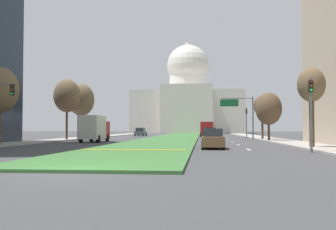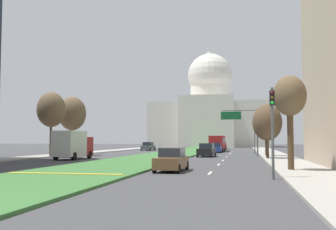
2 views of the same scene
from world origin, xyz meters
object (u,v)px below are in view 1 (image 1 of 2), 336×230
Objects in this scene: traffic_light_near_right at (311,105)px; street_tree_left_near at (0,90)px; street_tree_left_mid at (67,96)px; sedan_far_horizon at (141,132)px; sedan_lead_stopped at (213,139)px; sedan_midblock at (210,134)px; box_truck_delivery at (94,128)px; street_tree_right_far at (262,106)px; street_tree_right_near at (311,87)px; city_bus at (207,128)px; capitol_building at (188,102)px; sedan_very_far at (207,132)px; sedan_distant at (208,133)px; street_tree_right_mid at (269,109)px; street_tree_left_far at (81,100)px; overhead_guide_sign at (241,109)px; traffic_light_far_right at (247,119)px.

street_tree_left_near reaches higher than traffic_light_near_right.
street_tree_left_mid is 32.16m from sedan_far_horizon.
sedan_midblock reaches higher than sedan_lead_stopped.
box_truck_delivery is at bearing -41.73° from street_tree_left_mid.
street_tree_right_far is at bearing 87.65° from traffic_light_near_right.
street_tree_left_mid is at bearing 147.25° from street_tree_right_near.
city_bus is at bearing -5.60° from sedan_far_horizon.
capitol_building reaches higher than sedan_very_far.
city_bus is at bearing 57.37° from street_tree_left_mid.
street_tree_left_mid reaches higher than sedan_far_horizon.
capitol_building reaches higher than sedan_distant.
sedan_distant is at bearing 108.88° from street_tree_right_mid.
street_tree_right_far reaches higher than sedan_distant.
traffic_light_near_right is 28.01m from box_truck_delivery.
street_tree_left_far is at bearing -100.27° from capitol_building.
overhead_guide_sign is 35.78m from street_tree_left_near.
sedan_very_far is (14.32, 12.24, -0.01)m from sedan_far_horizon.
street_tree_right_near is 1.51× the size of sedan_distant.
traffic_light_far_right is at bearing 20.37° from street_tree_left_far.
sedan_lead_stopped is 23.98m from sedan_midblock.
street_tree_right_mid is 38.47m from sedan_far_horizon.
street_tree_left_far reaches higher than city_bus.
sedan_very_far is 13.66m from city_bus.
traffic_light_near_right is 0.62× the size of street_tree_left_far.
box_truck_delivery is (-19.11, -13.67, -2.94)m from overhead_guide_sign.
street_tree_left_near is at bearing -113.25° from box_truck_delivery.
sedan_lead_stopped is (-6.67, 4.59, -2.54)m from traffic_light_near_right.
capitol_building is 75.65m from street_tree_left_far.
sedan_far_horizon is at bearing 118.80° from sedan_midblock.
traffic_light_near_right is 45.31m from sedan_distant.
street_tree_left_mid is at bearing -89.71° from street_tree_left_far.
box_truck_delivery is at bearing -89.91° from sedan_far_horizon.
box_truck_delivery is (-14.29, -9.80, 0.85)m from sedan_midblock.
street_tree_right_near is at bearing 74.33° from traffic_light_near_right.
traffic_light_far_right reaches higher than sedan_lead_stopped.
street_tree_left_near is 19.98m from sedan_lead_stopped.
sedan_far_horizon is (-22.01, 24.78, -4.07)m from street_tree_right_far.
sedan_distant is (-7.63, 14.91, -4.10)m from street_tree_right_far.
sedan_very_far is (-0.03, 38.32, -0.01)m from sedan_midblock.
street_tree_right_far is 0.59× the size of city_bus.
traffic_light_near_right is at bearing -82.87° from city_bus.
traffic_light_near_right is 1.16× the size of sedan_very_far.
street_tree_right_far is at bearing 9.65° from sedan_midblock.
sedan_very_far reaches higher than sedan_distant.
traffic_light_far_right is 0.77× the size of street_tree_right_near.
street_tree_right_mid is 0.57× the size of city_bus.
street_tree_left_far is at bearing 131.07° from traffic_light_near_right.
street_tree_left_mid reaches higher than street_tree_right_far.
overhead_guide_sign is 1.39× the size of sedan_far_horizon.
city_bus is (14.12, -1.38, 0.94)m from sedan_far_horizon.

